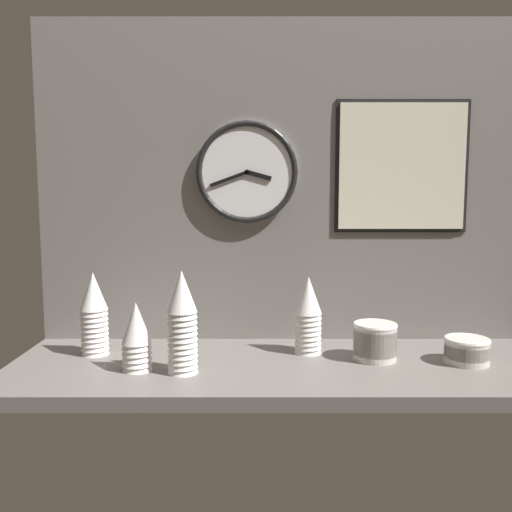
% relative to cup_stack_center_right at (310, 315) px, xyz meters
% --- Properties ---
extents(ground_plane, '(1.60, 0.56, 0.04)m').
position_rel_cup_stack_center_right_xyz_m(ground_plane, '(-0.08, -0.09, -0.14)').
color(ground_plane, slate).
extents(wall_tiled_back, '(1.60, 0.03, 1.05)m').
position_rel_cup_stack_center_right_xyz_m(wall_tiled_back, '(-0.08, 0.18, 0.41)').
color(wall_tiled_back, slate).
rests_on(wall_tiled_back, ground_plane).
extents(cup_stack_center_right, '(0.08, 0.08, 0.24)m').
position_rel_cup_stack_center_right_xyz_m(cup_stack_center_right, '(0.00, 0.00, 0.00)').
color(cup_stack_center_right, white).
rests_on(cup_stack_center_right, ground_plane).
extents(cup_stack_far_left, '(0.08, 0.08, 0.25)m').
position_rel_cup_stack_center_right_xyz_m(cup_stack_far_left, '(-0.65, -0.02, 0.01)').
color(cup_stack_far_left, white).
rests_on(cup_stack_far_left, ground_plane).
extents(cup_stack_left, '(0.08, 0.08, 0.19)m').
position_rel_cup_stack_center_right_xyz_m(cup_stack_left, '(-0.49, -0.17, -0.02)').
color(cup_stack_left, white).
rests_on(cup_stack_left, ground_plane).
extents(cup_stack_center_left, '(0.08, 0.08, 0.29)m').
position_rel_cup_stack_center_right_xyz_m(cup_stack_center_left, '(-0.36, -0.19, 0.02)').
color(cup_stack_center_left, white).
rests_on(cup_stack_center_left, ground_plane).
extents(bowl_stack_right, '(0.13, 0.13, 0.11)m').
position_rel_cup_stack_center_right_xyz_m(bowl_stack_right, '(0.19, -0.07, -0.06)').
color(bowl_stack_right, beige).
rests_on(bowl_stack_right, ground_plane).
extents(bowl_stack_far_right, '(0.13, 0.13, 0.08)m').
position_rel_cup_stack_center_right_xyz_m(bowl_stack_far_right, '(0.45, -0.10, -0.08)').
color(bowl_stack_far_right, beige).
rests_on(bowl_stack_far_right, ground_plane).
extents(wall_clock, '(0.33, 0.03, 0.33)m').
position_rel_cup_stack_center_right_xyz_m(wall_clock, '(-0.19, 0.14, 0.44)').
color(wall_clock, white).
extents(menu_board, '(0.43, 0.01, 0.43)m').
position_rel_cup_stack_center_right_xyz_m(menu_board, '(0.32, 0.15, 0.46)').
color(menu_board, black).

